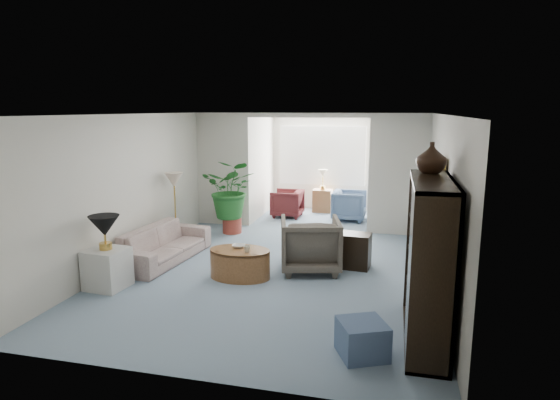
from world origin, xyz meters
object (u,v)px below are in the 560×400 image
(framed_picture, at_px, (443,175))
(side_table_dark, at_px, (355,251))
(ottoman, at_px, (362,339))
(entertainment_cabinet, at_px, (428,262))
(coffee_bowl, at_px, (239,246))
(sunroom_chair_maroon, at_px, (287,203))
(end_table, at_px, (107,269))
(coffee_cup, at_px, (247,249))
(floor_lamp, at_px, (174,180))
(wingback_chair, at_px, (310,244))
(plant_pot, at_px, (232,225))
(sunroom_chair_blue, at_px, (349,205))
(table_lamp, at_px, (104,226))
(cabinet_urn, at_px, (431,158))
(sofa, at_px, (164,244))
(coffee_table, at_px, (240,264))
(sunroom_table, at_px, (322,201))

(framed_picture, height_order, side_table_dark, framed_picture)
(ottoman, bearing_deg, entertainment_cabinet, 39.17)
(side_table_dark, bearing_deg, coffee_bowl, -155.54)
(side_table_dark, bearing_deg, sunroom_chair_maroon, 119.53)
(end_table, bearing_deg, coffee_cup, 21.90)
(entertainment_cabinet, bearing_deg, floor_lamp, 146.88)
(wingback_chair, xyz_separation_m, plant_pot, (-2.02, 1.94, -0.27))
(end_table, height_order, sunroom_chair_blue, sunroom_chair_blue)
(ottoman, relative_size, sunroom_chair_maroon, 0.65)
(table_lamp, distance_m, wingback_chair, 3.15)
(cabinet_urn, height_order, sunroom_chair_blue, cabinet_urn)
(wingback_chair, xyz_separation_m, cabinet_urn, (1.68, -1.50, 1.59))
(framed_picture, bearing_deg, cabinet_urn, -102.91)
(floor_lamp, bearing_deg, coffee_bowl, -38.90)
(table_lamp, xyz_separation_m, coffee_bowl, (1.70, 0.96, -0.46))
(table_lamp, xyz_separation_m, entertainment_cabinet, (4.42, -0.54, -0.01))
(sofa, xyz_separation_m, table_lamp, (-0.20, -1.35, 0.64))
(floor_lamp, distance_m, coffee_cup, 2.66)
(table_lamp, height_order, floor_lamp, floor_lamp)
(floor_lamp, height_order, ottoman, floor_lamp)
(wingback_chair, xyz_separation_m, side_table_dark, (0.70, 0.30, -0.15))
(ottoman, distance_m, sunroom_chair_blue, 6.29)
(table_lamp, distance_m, ottoman, 3.98)
(coffee_bowl, bearing_deg, sunroom_chair_blue, 72.52)
(table_lamp, distance_m, sunroom_chair_maroon, 5.41)
(side_table_dark, bearing_deg, floor_lamp, 169.85)
(sofa, bearing_deg, coffee_bowl, -99.35)
(wingback_chair, bearing_deg, sunroom_chair_maroon, -85.57)
(coffee_table, xyz_separation_m, coffee_cup, (0.15, -0.10, 0.27))
(coffee_table, height_order, coffee_bowl, coffee_bowl)
(coffee_cup, relative_size, sunroom_chair_maroon, 0.14)
(floor_lamp, distance_m, plant_pot, 1.69)
(coffee_bowl, relative_size, side_table_dark, 0.35)
(floor_lamp, xyz_separation_m, entertainment_cabinet, (4.49, -2.93, -0.33))
(wingback_chair, distance_m, plant_pot, 2.81)
(coffee_cup, height_order, sunroom_chair_blue, sunroom_chair_blue)
(coffee_bowl, relative_size, plant_pot, 0.50)
(cabinet_urn, bearing_deg, coffee_table, 161.29)
(sofa, bearing_deg, ottoman, -119.20)
(plant_pot, bearing_deg, framed_picture, -31.85)
(framed_picture, distance_m, end_table, 4.95)
(wingback_chair, relative_size, sunroom_chair_maroon, 1.32)
(framed_picture, xyz_separation_m, sunroom_table, (-2.38, 4.95, -1.41))
(coffee_table, bearing_deg, sunroom_table, 84.10)
(ottoman, xyz_separation_m, sunroom_table, (-1.49, 6.99, 0.10))
(framed_picture, relative_size, ottoman, 1.06)
(wingback_chair, bearing_deg, floor_lamp, -32.18)
(sunroom_chair_maroon, bearing_deg, plant_pot, -23.22)
(cabinet_urn, bearing_deg, entertainment_cabinet, -90.00)
(side_table_dark, relative_size, plant_pot, 1.44)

